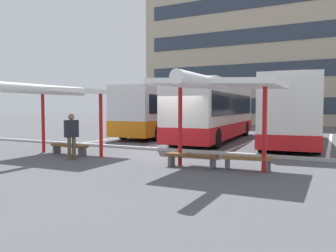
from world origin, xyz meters
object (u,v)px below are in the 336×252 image
coach_bus_0 (169,112)px  waiting_shelter_1 (217,85)px  coach_bus_1 (215,112)px  bench_2 (248,160)px  waiting_passenger_0 (71,133)px  bench_0 (69,147)px  bench_1 (192,157)px  coach_bus_2 (291,111)px  waiting_shelter_0 (65,92)px

coach_bus_0 → waiting_shelter_1: coach_bus_0 is taller
coach_bus_1 → waiting_shelter_1: coach_bus_1 is taller
waiting_shelter_1 → bench_2: bearing=21.6°
coach_bus_0 → waiting_passenger_0: bearing=-81.4°
bench_0 → waiting_shelter_1: bearing=-3.8°
bench_1 → bench_2: size_ratio=1.10×
coach_bus_2 → waiting_shelter_1: bearing=-96.8°
waiting_shelter_1 → bench_2: waiting_shelter_1 is taller
bench_0 → bench_1: (5.69, -0.36, -0.00)m
coach_bus_0 → waiting_shelter_0: (0.74, -10.97, 0.97)m
coach_bus_1 → bench_0: 9.31m
coach_bus_1 → bench_1: bearing=-76.0°
bench_1 → bench_2: same height
waiting_shelter_0 → bench_0: 2.30m
coach_bus_0 → waiting_passenger_0: coach_bus_0 is taller
coach_bus_0 → bench_2: (8.24, -10.89, -1.33)m
coach_bus_1 → bench_2: size_ratio=6.89×
waiting_shelter_1 → bench_1: 2.51m
bench_0 → bench_1: 5.70m
bench_1 → waiting_passenger_0: waiting_passenger_0 is taller
bench_2 → bench_0: bearing=179.4°
bench_0 → bench_2: 7.49m
bench_0 → coach_bus_0: bearing=93.9°
coach_bus_1 → waiting_shelter_1: (3.11, -8.97, 0.99)m
coach_bus_2 → bench_2: coach_bus_2 is taller
coach_bus_0 → bench_0: (0.74, -10.80, -1.32)m
waiting_shelter_1 → waiting_passenger_0: bearing=-174.6°
waiting_passenger_0 → waiting_shelter_0: bearing=142.3°
coach_bus_1 → bench_1: (2.21, -8.89, -1.36)m
bench_2 → waiting_passenger_0: 6.55m
coach_bus_0 → bench_2: size_ratio=7.11×
coach_bus_0 → waiting_shelter_1: (7.34, -11.25, 1.02)m
coach_bus_1 → coach_bus_2: (4.25, 0.65, 0.09)m
coach_bus_1 → bench_2: coach_bus_1 is taller
bench_0 → waiting_passenger_0: 1.57m
bench_2 → waiting_passenger_0: size_ratio=0.92×
waiting_shelter_0 → bench_0: bearing=90.0°
bench_0 → bench_2: (7.49, -0.08, -0.01)m
coach_bus_1 → waiting_passenger_0: coach_bus_1 is taller
waiting_shelter_0 → coach_bus_2: bearing=50.4°
bench_2 → waiting_passenger_0: (-6.45, -0.88, 0.69)m
coach_bus_0 → coach_bus_2: coach_bus_2 is taller
coach_bus_2 → bench_0: 12.09m
waiting_shelter_0 → waiting_shelter_1: size_ratio=0.99×
waiting_shelter_1 → bench_2: 2.54m
coach_bus_0 → coach_bus_2: bearing=-10.9°
waiting_shelter_1 → bench_1: bearing=174.7°
coach_bus_2 → waiting_passenger_0: coach_bus_2 is taller
waiting_shelter_0 → bench_1: bearing=-1.9°
coach_bus_1 → waiting_shelter_0: size_ratio=2.29×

